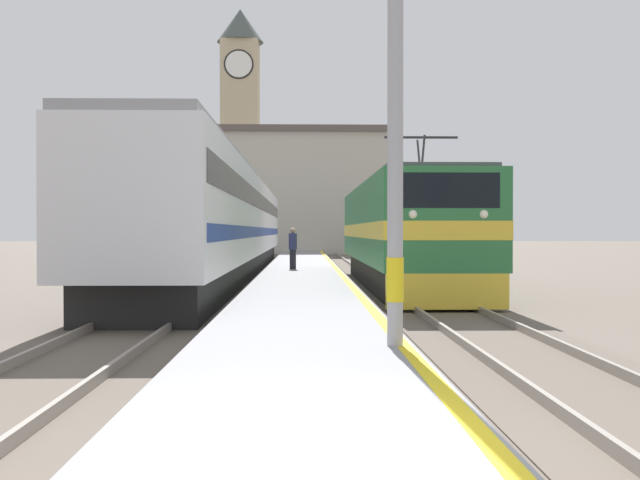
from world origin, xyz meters
TOP-DOWN VIEW (x-y plane):
  - ground_plane at (0.00, 30.00)m, footprint 200.00×200.00m
  - platform at (0.00, 25.00)m, footprint 3.10×140.00m
  - rail_track_near at (3.29, 25.00)m, footprint 2.84×140.00m
  - rail_track_far at (-3.15, 25.00)m, footprint 2.84×140.00m
  - locomotive_train at (3.29, 18.81)m, footprint 2.92×15.83m
  - passenger_train at (-3.15, 26.32)m, footprint 2.92×37.77m
  - catenary_mast at (1.38, 4.43)m, footprint 2.30×0.23m
  - person_on_platform at (-0.39, 24.90)m, footprint 0.34×0.34m
  - clock_tower at (-5.99, 66.21)m, footprint 4.41×4.41m
  - station_building at (-2.43, 56.65)m, footprint 19.23×9.03m

SIDE VIEW (x-z plane):
  - ground_plane at x=0.00m, z-range 0.00..0.00m
  - rail_track_near at x=3.29m, z-range -0.05..0.11m
  - rail_track_far at x=-3.15m, z-range -0.05..0.11m
  - platform at x=0.00m, z-range 0.00..0.30m
  - person_on_platform at x=-0.39m, z-range 0.34..2.02m
  - locomotive_train at x=3.29m, z-range -0.44..4.02m
  - passenger_train at x=-3.15m, z-range 0.15..4.31m
  - catenary_mast at x=1.38m, z-range 0.34..8.08m
  - station_building at x=-2.43m, z-range 0.02..10.11m
  - clock_tower at x=-5.99m, z-range 0.73..23.81m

